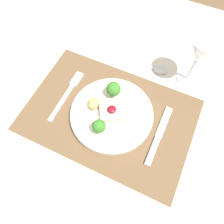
# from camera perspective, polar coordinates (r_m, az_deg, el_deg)

# --- Properties ---
(ground_plane) EXTENTS (8.00, 8.00, 0.00)m
(ground_plane) POSITION_cam_1_polar(r_m,az_deg,el_deg) (1.38, -0.35, -14.66)
(ground_plane) COLOR brown
(dining_table) EXTENTS (1.59, 1.20, 0.76)m
(dining_table) POSITION_cam_1_polar(r_m,az_deg,el_deg) (0.72, -0.65, -3.37)
(dining_table) COLOR beige
(dining_table) RESTS_ON ground_plane
(placemat) EXTENTS (0.49, 0.33, 0.00)m
(placemat) POSITION_cam_1_polar(r_m,az_deg,el_deg) (0.65, -0.72, -0.74)
(placemat) COLOR brown
(placemat) RESTS_ON dining_table
(dinner_plate) EXTENTS (0.24, 0.24, 0.07)m
(dinner_plate) POSITION_cam_1_polar(r_m,az_deg,el_deg) (0.64, -0.18, -0.11)
(dinner_plate) COLOR silver
(dinner_plate) RESTS_ON placemat
(fork) EXTENTS (0.02, 0.19, 0.01)m
(fork) POSITION_cam_1_polar(r_m,az_deg,el_deg) (0.70, -11.34, 5.11)
(fork) COLOR silver
(fork) RESTS_ON placemat
(knife) EXTENTS (0.02, 0.19, 0.01)m
(knife) POSITION_cam_1_polar(r_m,az_deg,el_deg) (0.63, 11.76, -6.88)
(knife) COLOR silver
(knife) RESTS_ON placemat
(spoon) EXTENTS (0.18, 0.04, 0.01)m
(spoon) POSITION_cam_1_polar(r_m,az_deg,el_deg) (0.75, 10.56, 11.47)
(spoon) COLOR silver
(spoon) RESTS_ON dining_table
(wine_glass_near) EXTENTS (0.09, 0.09, 0.18)m
(wine_glass_near) POSITION_cam_1_polar(r_m,az_deg,el_deg) (0.66, 22.18, 14.39)
(wine_glass_near) COLOR white
(wine_glass_near) RESTS_ON dining_table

